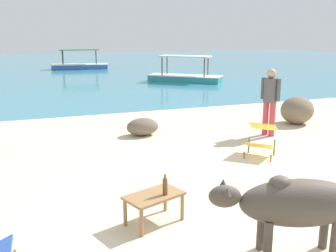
{
  "coord_description": "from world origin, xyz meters",
  "views": [
    {
      "loc": [
        -2.71,
        -4.56,
        2.54
      ],
      "look_at": [
        0.0,
        3.0,
        0.55
      ],
      "focal_mm": 41.49,
      "sensor_mm": 36.0,
      "label": 1
    }
  ],
  "objects_px": {
    "deck_chair_far": "(262,137)",
    "person_standing": "(270,97)",
    "cow": "(295,203)",
    "low_bench_table": "(154,199)",
    "bottle": "(165,186)",
    "boat_teal": "(185,76)",
    "boat_blue": "(80,65)"
  },
  "relations": [
    {
      "from": "deck_chair_far",
      "to": "person_standing",
      "type": "xyz_separation_m",
      "value": [
        1.02,
        1.26,
        0.56
      ]
    },
    {
      "from": "cow",
      "to": "person_standing",
      "type": "bearing_deg",
      "value": -103.19
    },
    {
      "from": "low_bench_table",
      "to": "person_standing",
      "type": "distance_m",
      "value": 5.18
    },
    {
      "from": "low_bench_table",
      "to": "person_standing",
      "type": "height_order",
      "value": "person_standing"
    },
    {
      "from": "cow",
      "to": "bottle",
      "type": "xyz_separation_m",
      "value": [
        -1.11,
        1.2,
        -0.11
      ]
    },
    {
      "from": "bottle",
      "to": "person_standing",
      "type": "bearing_deg",
      "value": 41.08
    },
    {
      "from": "boat_teal",
      "to": "boat_blue",
      "type": "xyz_separation_m",
      "value": [
        -4.11,
        8.47,
        0.0
      ]
    },
    {
      "from": "boat_blue",
      "to": "cow",
      "type": "bearing_deg",
      "value": 96.91
    },
    {
      "from": "bottle",
      "to": "boat_teal",
      "type": "height_order",
      "value": "boat_teal"
    },
    {
      "from": "bottle",
      "to": "deck_chair_far",
      "type": "relative_size",
      "value": 0.32
    },
    {
      "from": "low_bench_table",
      "to": "deck_chair_far",
      "type": "relative_size",
      "value": 0.94
    },
    {
      "from": "low_bench_table",
      "to": "boat_teal",
      "type": "bearing_deg",
      "value": 45.92
    },
    {
      "from": "deck_chair_far",
      "to": "low_bench_table",
      "type": "bearing_deg",
      "value": -12.5
    },
    {
      "from": "cow",
      "to": "person_standing",
      "type": "height_order",
      "value": "person_standing"
    },
    {
      "from": "deck_chair_far",
      "to": "boat_teal",
      "type": "bearing_deg",
      "value": -151.53
    },
    {
      "from": "low_bench_table",
      "to": "boat_teal",
      "type": "height_order",
      "value": "boat_teal"
    },
    {
      "from": "deck_chair_far",
      "to": "boat_teal",
      "type": "relative_size",
      "value": 0.26
    },
    {
      "from": "bottle",
      "to": "person_standing",
      "type": "xyz_separation_m",
      "value": [
        3.83,
        3.34,
        0.42
      ]
    },
    {
      "from": "low_bench_table",
      "to": "bottle",
      "type": "height_order",
      "value": "bottle"
    },
    {
      "from": "boat_teal",
      "to": "boat_blue",
      "type": "bearing_deg",
      "value": -25.59
    },
    {
      "from": "cow",
      "to": "low_bench_table",
      "type": "bearing_deg",
      "value": -27.52
    },
    {
      "from": "low_bench_table",
      "to": "person_standing",
      "type": "relative_size",
      "value": 0.53
    },
    {
      "from": "low_bench_table",
      "to": "boat_blue",
      "type": "height_order",
      "value": "boat_blue"
    },
    {
      "from": "bottle",
      "to": "person_standing",
      "type": "height_order",
      "value": "person_standing"
    },
    {
      "from": "person_standing",
      "to": "bottle",
      "type": "bearing_deg",
      "value": 15.28
    },
    {
      "from": "cow",
      "to": "low_bench_table",
      "type": "distance_m",
      "value": 1.79
    },
    {
      "from": "boat_blue",
      "to": "boat_teal",
      "type": "bearing_deg",
      "value": 124.28
    },
    {
      "from": "bottle",
      "to": "boat_blue",
      "type": "height_order",
      "value": "boat_blue"
    },
    {
      "from": "bottle",
      "to": "boat_blue",
      "type": "distance_m",
      "value": 22.15
    },
    {
      "from": "bottle",
      "to": "deck_chair_far",
      "type": "height_order",
      "value": "bottle"
    },
    {
      "from": "boat_teal",
      "to": "boat_blue",
      "type": "distance_m",
      "value": 9.41
    },
    {
      "from": "boat_teal",
      "to": "cow",
      "type": "bearing_deg",
      "value": 110.86
    }
  ]
}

